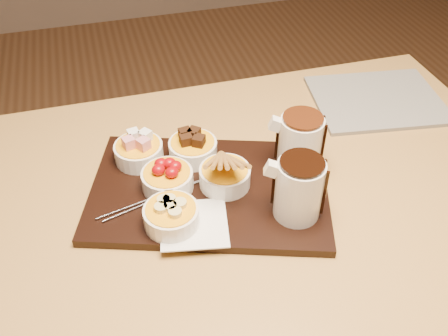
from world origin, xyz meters
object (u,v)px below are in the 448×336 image
object	(u,v)px
dining_table	(249,222)
pitcher_milk_chocolate	(300,144)
newspaper	(377,100)
bowl_strawberries	(168,180)
serving_board	(209,190)
pitcher_dark_chocolate	(299,189)

from	to	relation	value
dining_table	pitcher_milk_chocolate	bearing A→B (deg)	9.86
dining_table	newspaper	bearing A→B (deg)	28.04
bowl_strawberries	serving_board	bearing A→B (deg)	-15.07
serving_board	dining_table	bearing A→B (deg)	13.35
dining_table	bowl_strawberries	bearing A→B (deg)	169.93
dining_table	serving_board	distance (m)	0.14
dining_table	pitcher_dark_chocolate	size ratio (longest dim) A/B	10.23
dining_table	bowl_strawberries	size ratio (longest dim) A/B	12.00
bowl_strawberries	newspaper	bearing A→B (deg)	18.08
bowl_strawberries	pitcher_milk_chocolate	world-z (taller)	pitcher_milk_chocolate
bowl_strawberries	pitcher_milk_chocolate	distance (m)	0.27
newspaper	serving_board	bearing A→B (deg)	-149.06
bowl_strawberries	pitcher_dark_chocolate	xyz separation A→B (m)	(0.21, -0.13, 0.04)
serving_board	pitcher_milk_chocolate	xyz separation A→B (m)	(0.19, 0.01, 0.07)
dining_table	newspaper	distance (m)	0.46
pitcher_milk_chocolate	newspaper	distance (m)	0.35
dining_table	pitcher_dark_chocolate	bearing A→B (deg)	-62.37
bowl_strawberries	newspaper	size ratio (longest dim) A/B	0.33
serving_board	pitcher_milk_chocolate	size ratio (longest dim) A/B	3.92
pitcher_dark_chocolate	newspaper	world-z (taller)	pitcher_dark_chocolate
pitcher_dark_chocolate	newspaper	distance (m)	0.47
serving_board	bowl_strawberries	bearing A→B (deg)	-176.42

